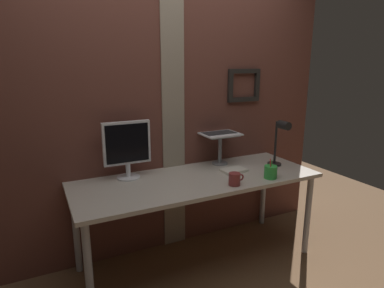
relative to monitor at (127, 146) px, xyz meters
name	(u,v)px	position (x,y,z in m)	size (l,w,h in m)	color
ground_plane	(181,260)	(0.36, -0.17, -0.99)	(6.00, 6.00, 0.00)	brown
brick_wall_back	(162,99)	(0.36, 0.18, 0.32)	(3.15, 0.16, 2.62)	brown
desk	(198,186)	(0.49, -0.24, -0.32)	(1.92, 0.72, 0.73)	beige
monitor	(127,146)	(0.00, 0.00, 0.00)	(0.36, 0.18, 0.45)	white
laptop_stand	(220,144)	(0.83, 0.00, -0.08)	(0.28, 0.22, 0.27)	gray
laptop	(217,127)	(0.83, 0.07, 0.06)	(0.33, 0.29, 0.21)	white
desk_lamp	(280,138)	(1.25, -0.29, 0.00)	(0.12, 0.20, 0.40)	black
pen_cup	(271,172)	(0.99, -0.49, -0.21)	(0.10, 0.10, 0.16)	green
coffee_mug	(235,179)	(0.66, -0.49, -0.21)	(0.12, 0.09, 0.09)	maroon
paper_clutter_stack	(234,170)	(0.82, -0.24, -0.24)	(0.20, 0.14, 0.02)	silver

